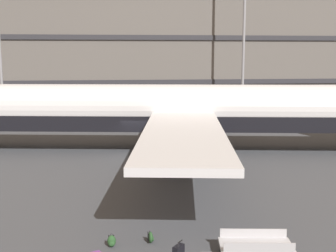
# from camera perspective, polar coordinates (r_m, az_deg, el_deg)

# --- Properties ---
(ground_plane) EXTENTS (600.00, 600.00, 0.00)m
(ground_plane) POSITION_cam_1_polar(r_m,az_deg,el_deg) (31.83, -3.83, -3.89)
(ground_plane) COLOR #424449
(terminal_structure) EXTENTS (175.96, 19.90, 19.19)m
(terminal_structure) POSITION_cam_1_polar(r_m,az_deg,el_deg) (74.33, -5.50, 11.03)
(terminal_structure) COLOR #605B56
(terminal_structure) RESTS_ON ground_plane
(airliner) EXTENTS (43.04, 35.12, 10.34)m
(airliner) POSITION_cam_1_polar(r_m,az_deg,el_deg) (33.31, 0.98, 2.01)
(airliner) COLOR silver
(airliner) RESTS_ON ground_plane
(light_mast_center_left) EXTENTS (1.80, 0.50, 22.49)m
(light_mast_center_left) POSITION_cam_1_polar(r_m,az_deg,el_deg) (60.21, 9.84, 14.57)
(light_mast_center_left) COLOR gray
(light_mast_center_left) RESTS_ON ground_plane
(backpack_upright) EXTENTS (0.35, 0.32, 0.50)m
(backpack_upright) POSITION_cam_1_polar(r_m,az_deg,el_deg) (17.42, -7.28, -14.54)
(backpack_upright) COLOR #264C26
(backpack_upright) RESTS_ON ground_plane
(backpack_large) EXTENTS (0.24, 0.39, 0.49)m
(backpack_large) POSITION_cam_1_polar(r_m,az_deg,el_deg) (17.65, -2.24, -14.16)
(backpack_large) COLOR #264C26
(backpack_large) RESTS_ON ground_plane
(baggage_cart) EXTENTS (3.36, 1.63, 0.82)m
(baggage_cart) POSITION_cam_1_polar(r_m,az_deg,el_deg) (16.71, 11.26, -14.94)
(baggage_cart) COLOR #B7B7BC
(baggage_cart) RESTS_ON ground_plane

